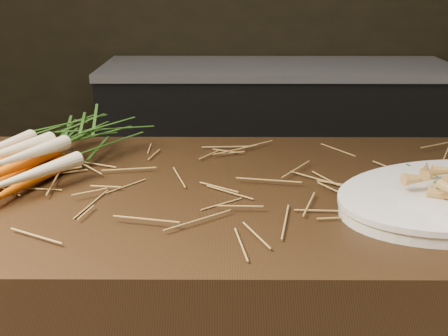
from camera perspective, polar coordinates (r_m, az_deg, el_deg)
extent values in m
cube|color=black|center=(3.06, 5.30, 2.26)|extent=(1.80, 0.60, 0.80)
cube|color=#99999E|center=(2.96, 5.55, 10.03)|extent=(1.82, 0.62, 0.04)
cone|color=#C1410A|center=(1.16, -21.64, -1.31)|extent=(0.16, 0.28, 0.04)
cone|color=#C1410A|center=(1.13, -19.98, -1.67)|extent=(0.13, 0.29, 0.04)
cone|color=#C1410A|center=(1.13, -21.38, -0.24)|extent=(0.14, 0.28, 0.04)
cone|color=beige|center=(1.14, -21.80, 1.29)|extent=(0.15, 0.26, 0.04)
cone|color=beige|center=(1.13, -20.11, 1.03)|extent=(0.14, 0.26, 0.05)
cone|color=beige|center=(1.09, -19.90, -0.96)|extent=(0.18, 0.24, 0.03)
ellipsoid|color=#2F651B|center=(1.33, -14.19, 3.49)|extent=(0.26, 0.30, 0.09)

